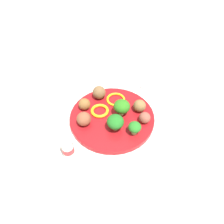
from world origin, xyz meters
TOP-DOWN VIEW (x-y plane):
  - ground_plane at (0.00, 0.00)m, footprint 4.00×4.00m
  - plate at (0.00, 0.00)m, footprint 0.28×0.28m
  - broccoli_floret_near_rim at (-0.03, 0.02)m, footprint 0.05×0.05m
  - broccoli_floret_mid_left at (0.03, 0.04)m, footprint 0.05×0.05m
  - broccoli_floret_far_rim at (0.01, 0.10)m, footprint 0.04×0.04m
  - meatball_mid_left at (0.08, -0.04)m, footprint 0.05×0.05m
  - meatball_mid_right at (-0.08, 0.05)m, footprint 0.04×0.04m
  - meatball_far_rim at (0.04, -0.09)m, footprint 0.04×0.04m
  - meatball_back_left at (-0.05, 0.09)m, footprint 0.04×0.04m
  - meatball_front_right at (-0.04, -0.09)m, footprint 0.05×0.05m
  - pepper_ring_far_rim at (-0.06, -0.04)m, footprint 0.09×0.09m
  - pepper_ring_front_left at (0.01, -0.04)m, footprint 0.08×0.08m
  - napkin at (-0.25, -0.03)m, footprint 0.18×0.14m
  - fork at (-0.24, -0.01)m, footprint 0.12×0.04m
  - knife at (-0.24, -0.04)m, footprint 0.15×0.04m
  - yogurt_bottle at (0.19, -0.00)m, footprint 0.03×0.03m

SIDE VIEW (x-z plane):
  - ground_plane at x=0.00m, z-range 0.00..0.00m
  - napkin at x=-0.25m, z-range 0.00..0.01m
  - knife at x=-0.24m, z-range 0.00..0.01m
  - fork at x=-0.24m, z-range 0.00..0.01m
  - plate at x=0.00m, z-range 0.00..0.02m
  - pepper_ring_far_rim at x=-0.06m, z-range 0.02..0.02m
  - pepper_ring_front_left at x=0.01m, z-range 0.02..0.03m
  - meatball_back_left at x=-0.05m, z-range 0.02..0.05m
  - yogurt_bottle at x=0.19m, z-range 0.00..0.07m
  - meatball_far_rim at x=0.04m, z-range 0.02..0.06m
  - meatball_mid_right at x=-0.08m, z-range 0.02..0.06m
  - meatball_mid_left at x=0.08m, z-range 0.02..0.06m
  - meatball_front_right at x=-0.04m, z-range 0.02..0.06m
  - broccoli_floret_far_rim at x=0.01m, z-range 0.02..0.07m
  - broccoli_floret_mid_left at x=0.03m, z-range 0.02..0.08m
  - broccoli_floret_near_rim at x=-0.03m, z-range 0.02..0.08m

